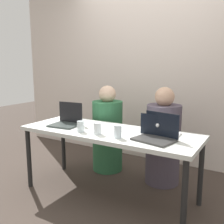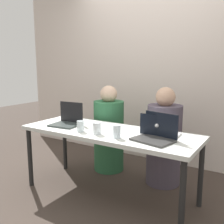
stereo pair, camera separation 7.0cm
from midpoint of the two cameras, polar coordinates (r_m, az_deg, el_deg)
The scene contains 11 objects.
ground_plane at distance 2.92m, azimuth -0.02°, elevation -17.54°, with size 12.00×12.00×0.00m, color #3D322B.
back_wall at distance 3.73m, azimuth 10.74°, elevation 9.06°, with size 4.78×0.10×2.58m, color beige.
desk at distance 2.68m, azimuth -0.02°, elevation -5.32°, with size 1.84×0.67×0.70m.
person_on_left at distance 3.39m, azimuth -0.10°, elevation -4.61°, with size 0.46×0.46×1.10m.
person_on_right at distance 3.06m, azimuth 11.87°, elevation -6.34°, with size 0.48×0.48×1.12m.
laptop_front_left at distance 2.92m, azimuth -9.02°, elevation -1.77°, with size 0.32×0.30×0.24m.
laptop_back_right at distance 2.51m, azimuth 11.15°, elevation -4.06°, with size 0.35×0.25×0.21m.
laptop_front_right at distance 2.36m, azimuth 10.34°, elevation -4.87°, with size 0.39×0.32×0.24m.
water_glass_left at distance 2.62m, azimuth -6.10°, elevation -3.26°, with size 0.07×0.07×0.11m.
water_glass_right at distance 2.39m, azimuth 1.91°, elevation -4.47°, with size 0.07×0.07×0.12m.
water_glass_center at distance 2.52m, azimuth -2.48°, elevation -3.76°, with size 0.08×0.08×0.11m.
Camera 2 is at (1.41, -2.16, 1.38)m, focal length 42.00 mm.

